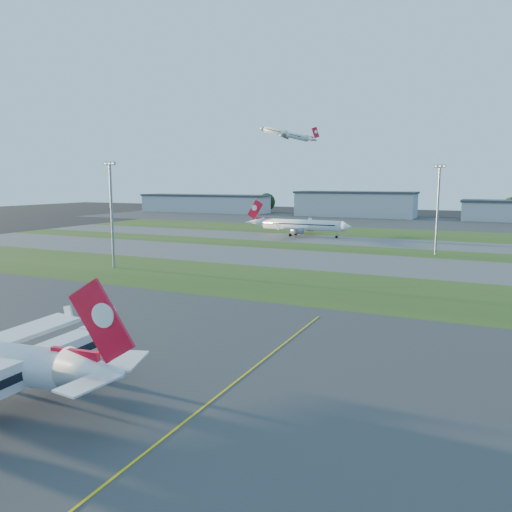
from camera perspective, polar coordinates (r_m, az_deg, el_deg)
The scene contains 19 objects.
ground at distance 55.87m, azimuth -7.72°, elevation -13.79°, with size 700.00×700.00×0.00m, color black.
apron_near at distance 55.87m, azimuth -7.72°, elevation -13.79°, with size 300.00×70.00×0.01m, color #333335.
grass_strip_a at distance 101.64m, azimuth 8.32°, elevation -3.57°, with size 300.00×34.00×0.01m, color #2A4617.
taxiway_a at distance 133.08m, azimuth 12.43°, elevation -0.81°, with size 300.00×32.00×0.01m, color #515154.
grass_strip_b at distance 157.33m, azimuth 14.43°, elevation 0.54°, with size 300.00×18.00×0.01m, color #2A4617.
taxiway_b at distance 178.83m, azimuth 15.74°, elevation 1.42°, with size 300.00×26.00×0.01m, color #515154.
grass_strip_c at distance 211.29m, azimuth 17.20°, elevation 2.40°, with size 300.00×40.00×0.01m, color #2A4617.
apron_far at distance 270.63m, azimuth 18.97°, elevation 3.59°, with size 400.00×80.00×0.01m, color #333335.
yellow_line at distance 53.51m, azimuth -3.05°, elevation -14.76°, with size 0.25×60.00×0.02m, color gold.
airliner_taxiing at distance 194.14m, azimuth 5.18°, elevation 3.54°, with size 39.93×33.87×12.46m.
airliner_departing at distance 294.38m, azimuth 3.48°, elevation 13.73°, with size 31.88×26.75×10.08m.
light_mast_west at distance 126.71m, azimuth -16.18°, elevation 5.33°, with size 3.20×0.70×25.80m.
light_mast_centre at distance 152.03m, azimuth 20.08°, elevation 5.63°, with size 3.20×0.70×25.80m.
hangar_far_west at distance 347.84m, azimuth -5.89°, elevation 6.01°, with size 91.80×23.00×12.20m.
hangar_west at distance 307.48m, azimuth 11.25°, elevation 5.85°, with size 71.40×23.00×15.20m.
tree_far_west at distance 380.48m, azimuth -10.09°, elevation 6.19°, with size 11.00×11.00×12.00m.
tree_west at distance 342.75m, azimuth 1.20°, elevation 6.18°, with size 12.10×12.10×13.20m.
tree_mid_west at distance 313.43m, azimuth 16.19°, elevation 5.39°, with size 9.90×9.90×10.80m.
tree_mid_east at distance 312.87m, azimuth 27.23°, elevation 4.96°, with size 11.55×11.55×12.60m.
Camera 1 is at (28.24, -43.32, 21.14)m, focal length 35.00 mm.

